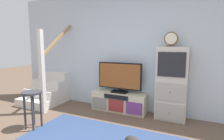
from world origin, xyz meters
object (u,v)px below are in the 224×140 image
television (120,77)px  bar_stool_near (32,101)px  media_console (119,102)px  desk_clock (171,39)px  side_cabinet (171,84)px

television → bar_stool_near: 1.81m
media_console → desk_clock: desk_clock is taller
media_console → bar_stool_near: 1.79m
television → desk_clock: 1.33m
side_cabinet → television: bearing=179.3°
desk_clock → bar_stool_near: 2.77m
media_console → bar_stool_near: size_ratio=1.84×
television → side_cabinet: 1.11m
desk_clock → television: bearing=178.4°
side_cabinet → desk_clock: bearing=-160.9°
television → desk_clock: desk_clock is taller
media_console → side_cabinet: side_cabinet is taller
media_console → side_cabinet: (1.10, 0.01, 0.51)m
side_cabinet → desk_clock: 0.86m
television → media_console: bearing=-90.0°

